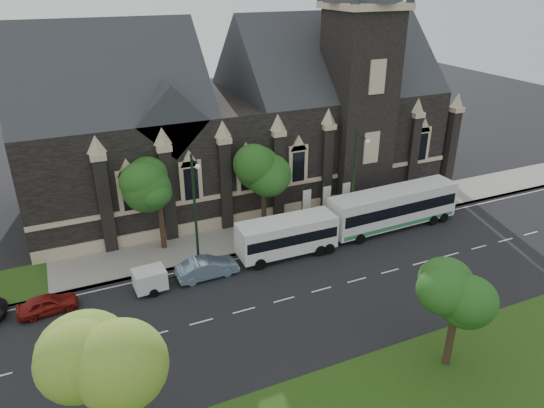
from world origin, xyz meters
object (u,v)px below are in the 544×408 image
banner_flag_center (325,200)px  shuttle_bus (287,235)px  banner_flag_left (305,204)px  sedan (207,268)px  tree_walk_right (265,166)px  car_far_red (47,304)px  tree_park_near (119,356)px  street_lamp_mid (195,204)px  banner_flag_right (344,197)px  box_trailer (150,279)px  street_lamp_near (355,176)px  tree_walk_left (160,184)px  tour_coach (393,207)px  tree_park_east (458,295)px

banner_flag_center → shuttle_bus: 6.44m
banner_flag_left → sedan: banner_flag_left is taller
tree_walk_right → car_far_red: size_ratio=2.02×
tree_park_near → banner_flag_center: tree_park_near is taller
tree_walk_right → street_lamp_mid: 8.10m
street_lamp_mid → banner_flag_left: (10.29, 1.91, -2.73)m
banner_flag_right → box_trailer: banner_flag_right is taller
street_lamp_mid → banner_flag_left: bearing=10.5°
street_lamp_mid → car_far_red: (-11.06, -1.87, -4.45)m
sedan → car_far_red: size_ratio=1.21×
tree_park_near → street_lamp_near: bearing=36.1°
tree_park_near → tree_walk_left: size_ratio=1.12×
street_lamp_near → car_far_red: 25.52m
tree_walk_left → banner_flag_center: tree_walk_left is taller
banner_flag_left → tour_coach: size_ratio=0.32×
banner_flag_center → sedan: 13.00m
street_lamp_mid → shuttle_bus: street_lamp_mid is taller
banner_flag_right → car_far_red: size_ratio=1.04×
tree_park_east → banner_flag_left: (0.11, 18.32, -2.24)m
street_lamp_mid → shuttle_bus: size_ratio=1.12×
street_lamp_mid → banner_flag_right: (14.29, 1.91, -2.73)m
banner_flag_center → box_trailer: banner_flag_center is taller
tour_coach → banner_flag_right: bearing=135.9°
tree_park_east → banner_flag_right: size_ratio=1.57×
tree_park_east → street_lamp_near: bearing=76.9°
box_trailer → sedan: (4.27, 0.13, -0.21)m
sedan → banner_flag_left: bearing=-70.9°
banner_flag_center → tree_walk_right: bearing=161.4°
tree_park_east → tour_coach: 17.24m
street_lamp_near → tour_coach: (3.55, -1.06, -3.16)m
street_lamp_mid → shuttle_bus: 7.80m
shuttle_bus → sedan: 6.96m
box_trailer → shuttle_bus: bearing=0.6°
shuttle_bus → box_trailer: shuttle_bus is taller
tour_coach → car_far_red: tour_coach is taller
tree_walk_left → shuttle_bus: bearing=-30.7°
street_lamp_mid → sedan: (0.02, -2.07, -4.34)m
banner_flag_left → box_trailer: (-14.54, -4.11, -1.41)m
shuttle_bus → sedan: (-6.87, -0.52, -1.02)m
banner_flag_right → banner_flag_left: bearing=180.0°
banner_flag_right → sedan: banner_flag_right is taller
tree_park_east → car_far_red: (-21.23, 14.55, -3.96)m
tree_walk_right → banner_flag_right: bearing=-13.6°
tree_park_near → banner_flag_right: 28.61m
banner_flag_right → tree_walk_left: bearing=174.0°
tree_park_east → tree_park_near: bearing=178.2°
banner_flag_left → shuttle_bus: banner_flag_left is taller
banner_flag_center → box_trailer: (-16.54, -4.11, -1.41)m
street_lamp_near → car_far_red: bearing=-175.7°
street_lamp_mid → tour_coach: size_ratio=0.73×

